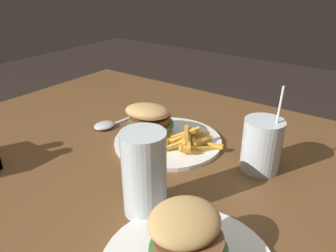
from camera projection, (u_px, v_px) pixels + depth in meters
dining_table at (161, 220)px, 0.75m from camera, size 1.38×1.05×0.76m
meal_plate_near at (159, 130)px, 0.83m from camera, size 0.28×0.27×0.10m
beer_glass at (144, 176)px, 0.57m from camera, size 0.08×0.08×0.16m
juice_glass at (261, 147)px, 0.70m from camera, size 0.08×0.08×0.19m
spoon at (106, 125)px, 0.91m from camera, size 0.06×0.19×0.02m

